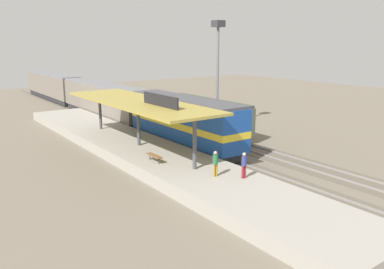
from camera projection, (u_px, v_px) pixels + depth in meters
The scene contains 13 objects.
ground_plane at pixel (201, 144), 37.65m from camera, with size 120.00×120.00×0.00m, color #706656.
track_near at pixel (184, 147), 36.50m from camera, with size 3.20×110.00×0.16m.
track_far at pixel (222, 140), 39.13m from camera, with size 3.20×110.00×0.16m.
platform at pixel (139, 150), 33.79m from camera, with size 6.00×44.00×0.90m, color #9E998E.
station_canopy at pixel (138, 103), 32.79m from camera, with size 5.20×18.00×4.70m.
platform_bench at pixel (154, 156), 28.90m from camera, with size 0.44×1.70×0.50m.
locomotive at pixel (184, 122), 35.93m from camera, with size 2.93×14.43×4.44m.
passenger_carriage_front at pixel (103, 100), 50.17m from camera, with size 2.90×20.00×4.24m.
passenger_carriage_rear at pixel (52, 86), 66.60m from camera, with size 2.90×20.00×4.24m.
freight_car at pixel (204, 116), 40.94m from camera, with size 2.80×12.00×3.54m.
light_mast at pixel (218, 52), 42.77m from camera, with size 1.10×1.10×11.70m.
person_waiting at pixel (215, 162), 25.60m from camera, with size 0.34×0.34×1.71m.
person_walking at pixel (244, 164), 25.27m from camera, with size 0.34×0.34×1.71m.
Camera 1 is at (-20.03, -29.07, 9.41)m, focal length 37.12 mm.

